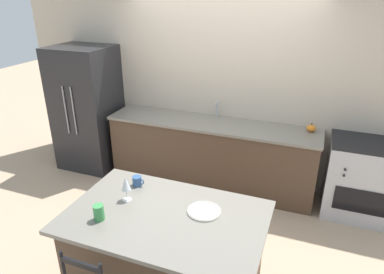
% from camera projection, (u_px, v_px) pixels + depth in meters
% --- Properties ---
extents(ground_plane, '(18.00, 18.00, 0.00)m').
position_uv_depth(ground_plane, '(202.00, 196.00, 4.58)').
color(ground_plane, tan).
extents(wall_back, '(6.00, 0.07, 2.70)m').
position_uv_depth(wall_back, '(220.00, 85.00, 4.62)').
color(wall_back, beige).
rests_on(wall_back, ground_plane).
extents(back_counter, '(2.81, 0.67, 0.93)m').
position_uv_depth(back_counter, '(211.00, 153.00, 4.71)').
color(back_counter, '#4C3828').
rests_on(back_counter, ground_plane).
extents(sink_faucet, '(0.02, 0.13, 0.22)m').
position_uv_depth(sink_faucet, '(216.00, 108.00, 4.63)').
color(sink_faucet, '#ADAFB5').
rests_on(sink_faucet, back_counter).
extents(kitchen_island, '(1.54, 0.99, 0.96)m').
position_uv_depth(kitchen_island, '(167.00, 262.00, 2.82)').
color(kitchen_island, '#4C3828').
rests_on(kitchen_island, ground_plane).
extents(refrigerator, '(0.84, 0.77, 1.82)m').
position_uv_depth(refrigerator, '(88.00, 108.00, 5.09)').
color(refrigerator, '#232326').
rests_on(refrigerator, ground_plane).
extents(oven_range, '(0.78, 0.66, 0.94)m').
position_uv_depth(oven_range, '(360.00, 179.00, 4.07)').
color(oven_range, '#B7B7BC').
rests_on(oven_range, ground_plane).
extents(dinner_plate, '(0.26, 0.26, 0.02)m').
position_uv_depth(dinner_plate, '(204.00, 211.00, 2.66)').
color(dinner_plate, beige).
rests_on(dinner_plate, kitchen_island).
extents(wine_glass, '(0.08, 0.08, 0.22)m').
position_uv_depth(wine_glass, '(126.00, 184.00, 2.75)').
color(wine_glass, white).
rests_on(wine_glass, kitchen_island).
extents(coffee_mug, '(0.11, 0.08, 0.09)m').
position_uv_depth(coffee_mug, '(137.00, 181.00, 3.00)').
color(coffee_mug, '#335689').
rests_on(coffee_mug, kitchen_island).
extents(tumbler_cup, '(0.08, 0.08, 0.12)m').
position_uv_depth(tumbler_cup, '(99.00, 212.00, 2.56)').
color(tumbler_cup, '#3D934C').
rests_on(tumbler_cup, kitchen_island).
extents(pumpkin_decoration, '(0.11, 0.11, 0.11)m').
position_uv_depth(pumpkin_decoration, '(311.00, 128.00, 4.21)').
color(pumpkin_decoration, orange).
rests_on(pumpkin_decoration, back_counter).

